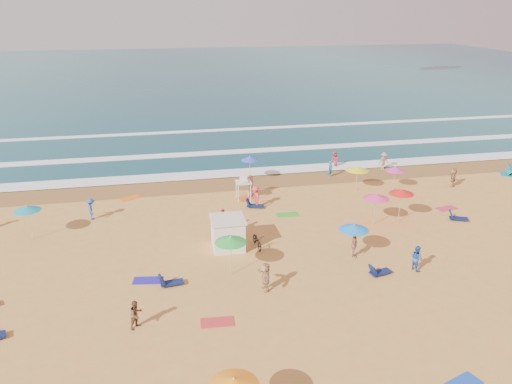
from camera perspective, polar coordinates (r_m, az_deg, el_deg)
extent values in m
plane|color=gold|center=(33.28, -1.46, -6.29)|extent=(220.00, 220.00, 0.00)
cube|color=#0C4756|center=(114.30, -9.06, 12.99)|extent=(220.00, 140.00, 0.18)
plane|color=olive|center=(44.64, -4.27, 0.93)|extent=(220.00, 220.00, 0.00)
cube|color=white|center=(46.95, -4.67, 2.06)|extent=(200.00, 2.20, 0.05)
cube|color=white|center=(53.59, -5.60, 4.42)|extent=(200.00, 1.60, 0.05)
cube|color=white|center=(63.21, -6.59, 6.93)|extent=(200.00, 1.20, 0.05)
cube|color=white|center=(32.78, -3.23, -4.81)|extent=(2.00, 2.00, 2.00)
cube|color=silver|center=(32.34, -3.27, -3.12)|extent=(2.20, 2.20, 0.12)
imported|color=black|center=(33.03, 0.14, -5.54)|extent=(0.78, 1.92, 0.99)
cone|color=red|center=(37.61, 16.29, 0.06)|extent=(1.80, 1.80, 0.35)
cone|color=#F1357C|center=(36.61, 13.56, -0.49)|extent=(1.88, 1.88, 0.35)
cone|color=green|center=(29.07, -2.93, -5.45)|extent=(1.88, 1.88, 0.35)
cone|color=#1B83E7|center=(31.74, 11.13, -3.97)|extent=(1.88, 1.88, 0.35)
cone|color=teal|center=(36.72, -24.71, -1.69)|extent=(1.77, 1.77, 0.35)
cone|color=blue|center=(44.35, -0.73, 3.87)|extent=(1.54, 1.54, 0.35)
cone|color=#DE31A4|center=(44.12, 15.61, 2.57)|extent=(1.65, 1.65, 0.35)
cone|color=orange|center=(19.40, -2.55, -20.90)|extent=(1.90, 1.90, 0.35)
cone|color=yellow|center=(43.15, 11.50, 2.65)|extent=(1.92, 1.92, 0.35)
cube|color=#0F1B4B|center=(29.39, -9.57, -10.18)|extent=(1.35, 0.69, 0.34)
cube|color=#0F1B4F|center=(30.92, 14.03, -8.88)|extent=(1.39, 0.82, 0.34)
cube|color=#0E184A|center=(40.02, 22.15, -2.80)|extent=(1.42, 1.03, 0.34)
cube|color=#0F1E4D|center=(39.32, -0.08, -1.58)|extent=(1.41, 0.94, 0.34)
cube|color=#251BAD|center=(30.18, -12.26, -9.84)|extent=(1.81, 1.11, 0.03)
cube|color=orange|center=(42.57, -14.24, -0.68)|extent=(1.90, 1.57, 0.03)
cube|color=red|center=(26.19, -4.45, -14.61)|extent=(1.75, 0.96, 0.03)
cube|color=#E84E1D|center=(41.34, -0.95, -0.66)|extent=(1.90, 1.52, 0.03)
cube|color=blue|center=(24.33, 22.55, -19.62)|extent=(1.89, 1.37, 0.03)
cube|color=green|center=(38.18, 3.60, -2.59)|extent=(1.74, 0.94, 0.03)
cube|color=#CD304C|center=(41.97, 20.95, -1.77)|extent=(1.84, 1.19, 0.03)
imported|color=#BB2E2F|center=(35.24, -3.79, -3.21)|extent=(1.00, 0.95, 1.66)
imported|color=#E43945|center=(49.48, 8.95, 3.55)|extent=(0.84, 1.00, 1.84)
imported|color=blue|center=(31.75, 17.87, -7.18)|extent=(0.78, 0.90, 1.60)
imported|color=tan|center=(28.24, 1.09, -9.65)|extent=(0.64, 1.61, 1.69)
imported|color=#244EAB|center=(38.96, -18.30, -1.86)|extent=(0.80, 1.17, 1.66)
imported|color=tan|center=(32.28, 11.16, -5.98)|extent=(0.71, 1.04, 1.64)
imported|color=#AC714F|center=(41.45, -0.66, 0.74)|extent=(0.78, 1.01, 1.84)
imported|color=#E33845|center=(39.14, -0.04, -0.56)|extent=(0.83, 1.24, 1.77)
imported|color=tan|center=(49.62, 14.38, 3.44)|extent=(1.22, 0.84, 1.74)
imported|color=#A7754D|center=(47.00, 21.61, 1.58)|extent=(1.11, 1.61, 1.67)
imported|color=brown|center=(34.75, -2.91, -3.53)|extent=(0.72, 0.59, 1.69)
imported|color=brown|center=(26.03, -13.53, -13.45)|extent=(0.93, 0.92, 1.52)
imported|color=#2774B7|center=(46.59, 8.48, 2.61)|extent=(0.67, 0.62, 1.53)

